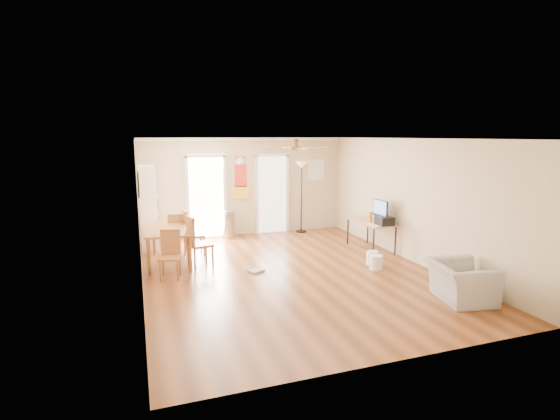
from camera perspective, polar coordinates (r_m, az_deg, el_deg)
name	(u,v)px	position (r m, az deg, el deg)	size (l,w,h in m)	color
floor	(290,273)	(8.35, 1.35, -8.49)	(7.00, 7.00, 0.00)	brown
ceiling	(290,139)	(7.91, 1.43, 9.67)	(5.50, 7.00, 0.00)	silver
wall_back	(245,187)	(11.34, -4.76, 3.18)	(5.50, 0.04, 2.60)	beige
wall_front	(397,257)	(4.97, 15.58, -6.13)	(5.50, 0.04, 2.60)	beige
wall_left	(139,216)	(7.54, -18.62, -0.82)	(0.04, 7.00, 2.60)	beige
wall_right	(412,200)	(9.33, 17.44, 1.25)	(0.04, 7.00, 2.60)	beige
crown_molding	(290,141)	(7.91, 1.43, 9.38)	(5.50, 7.00, 0.08)	white
kitchen_doorway	(206,198)	(11.15, -9.96, 1.64)	(0.90, 0.10, 2.10)	white
bathroom_doorway	(272,195)	(11.56, -1.12, 2.09)	(0.80, 0.10, 2.10)	white
wall_decal	(241,178)	(11.26, -5.37, 4.40)	(0.46, 0.03, 1.10)	red
ac_grille	(316,170)	(11.94, 4.87, 5.45)	(0.50, 0.04, 0.60)	white
framed_poster	(138,184)	(8.87, -18.69, 3.36)	(0.04, 0.66, 0.48)	black
ceiling_fan	(296,148)	(7.63, 2.21, 8.37)	(1.24, 1.24, 0.20)	#593819
bookshelf	(148,207)	(10.41, -17.48, 0.36)	(0.39, 0.89, 1.97)	white
dining_table	(171,246)	(9.14, -14.60, -4.72)	(0.90, 1.50, 0.75)	#976230
dining_chair_right_a	(194,233)	(9.60, -11.58, -3.05)	(0.42, 0.42, 1.02)	#9E6D33
dining_chair_right_b	(200,242)	(8.69, -10.78, -4.27)	(0.44, 0.44, 1.06)	#975D31
dining_chair_near	(170,255)	(8.15, -14.74, -5.95)	(0.37, 0.37, 0.91)	#AD6337
dining_chair_far	(178,233)	(9.86, -13.70, -3.07)	(0.38, 0.38, 0.93)	#AB7137
trash_can	(229,224)	(11.13, -6.99, -1.93)	(0.33, 0.33, 0.71)	#A9A9AB
torchiere_lamp	(301,197)	(11.59, 2.92, 1.76)	(0.37, 0.37, 1.96)	black
computer_desk	(370,235)	(10.11, 12.18, -3.39)	(0.64, 1.27, 0.68)	tan
imac	(380,211)	(9.84, 13.44, -0.18)	(0.08, 0.57, 0.53)	black
keyboard	(374,225)	(9.58, 12.67, -2.02)	(0.13, 0.40, 0.02)	silver
printer	(384,221)	(9.68, 14.00, -1.41)	(0.32, 0.37, 0.19)	black
orange_bottle	(370,217)	(9.89, 12.17, -0.95)	(0.08, 0.08, 0.24)	orange
wastebasket_a	(372,258)	(9.02, 12.42, -6.35)	(0.25, 0.25, 0.28)	white
wastebasket_b	(376,262)	(8.71, 12.92, -6.93)	(0.25, 0.25, 0.29)	white
floor_cloth	(256,271)	(8.40, -3.28, -8.24)	(0.28, 0.22, 0.04)	gray
armchair	(461,282)	(7.51, 23.40, -8.94)	(0.97, 0.84, 0.63)	#9E9D99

